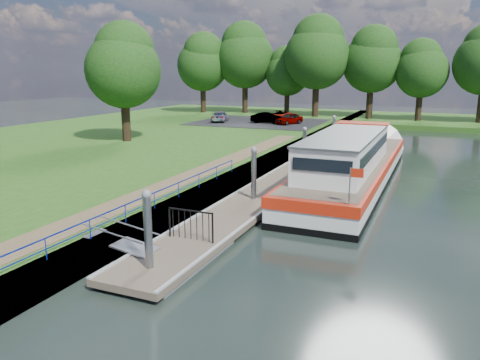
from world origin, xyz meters
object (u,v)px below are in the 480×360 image
at_px(car_a, 289,119).
at_px(car_c, 220,116).
at_px(pontoon, 282,183).
at_px(car_b, 267,118).
at_px(barge, 354,164).
at_px(car_d, 278,115).

distance_m(car_a, car_c, 8.17).
relative_size(pontoon, car_b, 8.44).
bearing_deg(car_c, pontoon, 107.14).
height_order(barge, car_c, barge).
distance_m(barge, car_d, 28.18).
relative_size(car_c, car_d, 0.99).
distance_m(barge, car_a, 23.78).
height_order(car_c, car_d, car_c).
height_order(car_a, car_b, car_a).
xyz_separation_m(pontoon, car_b, (-9.70, 24.01, 1.24)).
bearing_deg(pontoon, car_d, 109.31).
relative_size(car_a, car_c, 0.88).
distance_m(pontoon, car_d, 29.28).
bearing_deg(car_a, car_b, -157.78).
bearing_deg(car_a, car_c, -154.11).
xyz_separation_m(car_c, car_d, (5.60, 4.05, -0.02)).
xyz_separation_m(car_a, car_b, (-2.59, 0.03, -0.01)).
xyz_separation_m(barge, car_c, (-18.87, 20.81, 0.33)).
xyz_separation_m(car_b, car_c, (-5.57, -0.45, -0.01)).
height_order(barge, car_d, barge).
height_order(pontoon, barge, barge).
bearing_deg(car_b, barge, -147.92).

